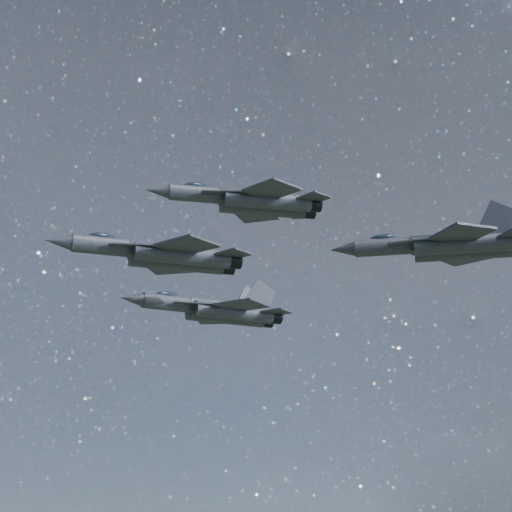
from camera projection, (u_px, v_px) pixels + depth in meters
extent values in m
cylinder|color=#2C2E37|center=(116.00, 247.00, 83.64)|extent=(8.67, 3.03, 1.79)
cone|color=#2C2E37|center=(59.00, 241.00, 81.92)|extent=(2.97, 2.00, 1.61)
ellipsoid|color=#1B2532|center=(102.00, 237.00, 83.46)|extent=(2.88, 1.60, 0.88)
cube|color=#2C2E37|center=(175.00, 253.00, 85.49)|extent=(9.57, 3.10, 1.49)
cylinder|color=#2C2E37|center=(182.00, 256.00, 84.45)|extent=(9.81, 3.20, 1.79)
cylinder|color=#2C2E37|center=(177.00, 262.00, 86.53)|extent=(9.81, 3.20, 1.79)
cylinder|color=black|center=(233.00, 261.00, 86.10)|extent=(1.72, 1.86, 1.65)
cylinder|color=black|center=(227.00, 267.00, 88.18)|extent=(1.72, 1.86, 1.65)
cube|color=#2C2E37|center=(140.00, 246.00, 82.85)|extent=(6.02, 1.52, 0.14)
cube|color=#2C2E37|center=(134.00, 255.00, 85.65)|extent=(6.05, 3.19, 0.14)
cube|color=#2C2E37|center=(187.00, 245.00, 81.95)|extent=(6.53, 6.59, 0.23)
cube|color=#2C2E37|center=(168.00, 267.00, 89.02)|extent=(5.97, 6.27, 0.23)
cube|color=#2C2E37|center=(233.00, 254.00, 84.67)|extent=(3.86, 3.89, 0.17)
cube|color=#2C2E37|center=(218.00, 268.00, 89.45)|extent=(3.51, 3.64, 0.17)
cube|color=#2C2E37|center=(216.00, 237.00, 85.86)|extent=(4.01, 0.66, 4.09)
cube|color=#2C2E37|center=(208.00, 245.00, 88.46)|extent=(3.93, 1.09, 4.09)
cylinder|color=#2C2E37|center=(178.00, 304.00, 94.89)|extent=(8.46, 3.89, 1.75)
cone|color=#2C2E37|center=(132.00, 299.00, 92.63)|extent=(3.01, 2.23, 1.57)
ellipsoid|color=#1B2532|center=(167.00, 295.00, 94.57)|extent=(2.88, 1.84, 0.86)
cube|color=#2C2E37|center=(226.00, 310.00, 97.31)|extent=(9.30, 4.06, 1.46)
cylinder|color=#2C2E37|center=(234.00, 312.00, 96.39)|extent=(9.54, 4.19, 1.75)
cylinder|color=#2C2E37|center=(226.00, 316.00, 98.32)|extent=(9.54, 4.19, 1.75)
cylinder|color=black|center=(274.00, 317.00, 98.55)|extent=(1.83, 1.94, 1.61)
cylinder|color=black|center=(266.00, 321.00, 100.48)|extent=(1.83, 1.94, 1.61)
cube|color=#2C2E37|center=(200.00, 304.00, 94.39)|extent=(5.90, 1.68, 0.13)
cube|color=#2C2E37|center=(190.00, 310.00, 97.00)|extent=(5.77, 3.70, 0.13)
cube|color=#2C2E37|center=(242.00, 305.00, 94.05)|extent=(6.43, 6.40, 0.22)
cube|color=#2C2E37|center=(215.00, 319.00, 100.60)|extent=(5.46, 5.83, 0.22)
cube|color=#2C2E37|center=(277.00, 312.00, 97.17)|extent=(3.80, 3.80, 0.17)
cube|color=#2C2E37|center=(257.00, 321.00, 101.61)|extent=(3.20, 3.36, 0.17)
cube|color=#2C2E37|center=(261.00, 297.00, 98.13)|extent=(3.87, 0.90, 3.99)
cube|color=#2C2E37|center=(250.00, 302.00, 100.54)|extent=(3.72, 1.51, 3.99)
cylinder|color=#2C2E37|center=(208.00, 195.00, 70.11)|extent=(6.44, 1.62, 1.35)
cone|color=#2C2E37|center=(158.00, 191.00, 69.22)|extent=(2.12, 1.30, 1.21)
ellipsoid|color=#1B2532|center=(196.00, 186.00, 70.08)|extent=(2.09, 0.99, 0.66)
cube|color=#2C2E37|center=(261.00, 200.00, 71.07)|extent=(7.13, 1.60, 1.12)
cylinder|color=#2C2E37|center=(268.00, 201.00, 70.23)|extent=(7.30, 1.66, 1.35)
cylinder|color=#2C2E37|center=(263.00, 208.00, 71.84)|extent=(7.30, 1.66, 1.35)
cylinder|color=black|center=(314.00, 205.00, 71.08)|extent=(1.17, 1.29, 1.24)
cylinder|color=black|center=(308.00, 212.00, 72.69)|extent=(1.17, 1.29, 1.24)
cube|color=#2C2E37|center=(229.00, 193.00, 69.33)|extent=(4.58, 1.60, 0.10)
cube|color=#2C2E37|center=(224.00, 202.00, 71.51)|extent=(4.59, 1.97, 0.10)
cube|color=#2C2E37|center=(272.00, 190.00, 68.31)|extent=(4.80, 4.92, 0.17)
cube|color=#2C2E37|center=(255.00, 214.00, 73.78)|extent=(4.68, 4.85, 0.17)
cube|color=#2C2E37|center=(314.00, 198.00, 70.01)|extent=(2.83, 2.89, 0.13)
cube|color=#2C2E37|center=(301.00, 214.00, 73.72)|extent=(2.76, 2.83, 0.13)
cube|color=#2C2E37|center=(297.00, 184.00, 71.04)|extent=(3.00, 0.42, 3.07)
cube|color=#2C2E37|center=(291.00, 193.00, 73.05)|extent=(2.99, 0.51, 3.07)
cylinder|color=#2C2E37|center=(398.00, 246.00, 81.31)|extent=(8.13, 4.62, 1.70)
cone|color=#2C2E37|center=(343.00, 249.00, 82.32)|extent=(3.00, 2.40, 1.53)
ellipsoid|color=#1B2532|center=(384.00, 239.00, 81.80)|extent=(2.84, 2.04, 0.84)
cube|color=#2C2E37|center=(459.00, 243.00, 80.20)|extent=(8.91, 4.89, 1.42)
cylinder|color=#2C2E37|center=(464.00, 244.00, 78.95)|extent=(9.14, 5.03, 1.70)
cylinder|color=#2C2E37|center=(464.00, 251.00, 81.00)|extent=(9.14, 5.03, 1.70)
cube|color=#2C2E37|center=(418.00, 241.00, 79.51)|extent=(5.41, 4.11, 0.13)
cube|color=#2C2E37|center=(419.00, 251.00, 82.28)|extent=(5.80, 2.27, 0.13)
cube|color=#2C2E37|center=(463.00, 233.00, 76.60)|extent=(4.89, 5.34, 0.22)
cube|color=#2C2E37|center=(461.00, 257.00, 83.56)|extent=(6.24, 6.11, 0.22)
cube|color=#2C2E37|center=(512.00, 250.00, 81.51)|extent=(3.70, 3.66, 0.16)
cube|color=#2C2E37|center=(498.00, 220.00, 78.69)|extent=(3.46, 1.87, 3.89)
cube|color=#2C2E37|center=(496.00, 229.00, 81.25)|extent=(3.68, 1.31, 3.89)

